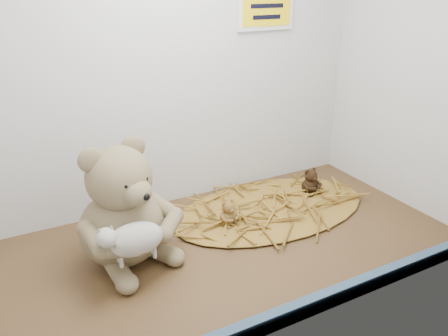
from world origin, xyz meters
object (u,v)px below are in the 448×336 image
main_teddy (120,204)px  mini_teddy_brown (310,180)px  toy_lamb (135,239)px  mini_teddy_tan (228,211)px

main_teddy → mini_teddy_brown: bearing=-13.3°
main_teddy → toy_lamb: bearing=-109.7°
toy_lamb → mini_teddy_brown: toy_lamb is taller
mini_teddy_tan → mini_teddy_brown: mini_teddy_brown is taller
mini_teddy_brown → toy_lamb: bearing=-169.0°
main_teddy → mini_teddy_brown: (60.29, 6.72, -9.80)cm
mini_teddy_tan → mini_teddy_brown: bearing=-2.1°
mini_teddy_tan → main_teddy: bearing=172.9°
main_teddy → mini_teddy_brown: main_teddy is taller
main_teddy → mini_teddy_brown: 61.45cm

